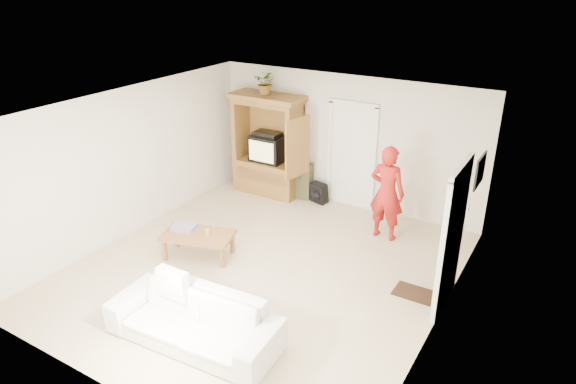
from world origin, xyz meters
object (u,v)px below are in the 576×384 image
armoire (269,152)px  sofa (194,320)px  man (387,193)px  coffee_table (198,237)px

armoire → sofa: size_ratio=0.93×
sofa → armoire: bearing=108.1°
man → sofa: man is taller
coffee_table → man: bearing=25.2°
armoire → coffee_table: (0.46, -2.86, -0.54)m
armoire → coffee_table: 2.94m
armoire → coffee_table: armoire is taller
man → armoire: bearing=-10.5°
man → sofa: (-1.06, -3.88, -0.53)m
sofa → coffee_table: sofa is taller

